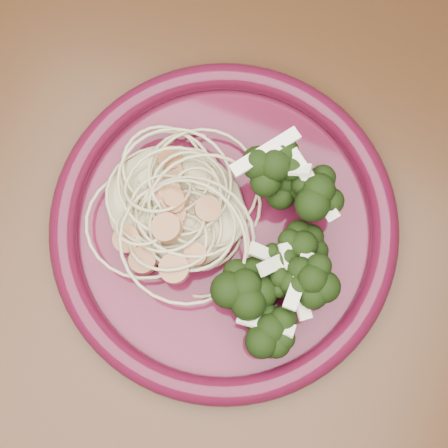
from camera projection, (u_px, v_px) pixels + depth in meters
dining_table at (312, 205)px, 0.69m from camera, size 1.20×0.80×0.75m
dinner_plate at (224, 226)px, 0.57m from camera, size 0.32×0.32×0.03m
spaghetti_pile at (175, 204)px, 0.56m from camera, size 0.13×0.12×0.03m
scallop_cluster at (171, 193)px, 0.53m from camera, size 0.13×0.13×0.04m
broccoli_pile at (287, 246)px, 0.54m from camera, size 0.10×0.16×0.06m
onion_garnish at (291, 238)px, 0.51m from camera, size 0.07×0.10×0.06m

